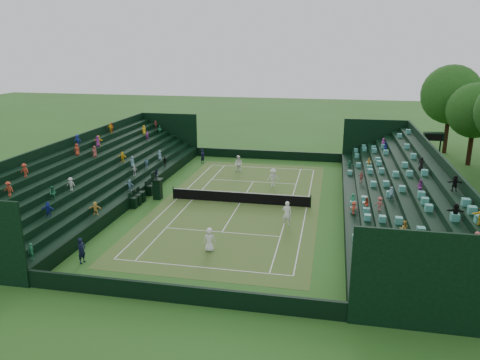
% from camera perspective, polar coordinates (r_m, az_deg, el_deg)
% --- Properties ---
extents(ground, '(160.00, 160.00, 0.00)m').
position_cam_1_polar(ground, '(38.79, 0.00, -2.84)').
color(ground, '#2A561B').
rests_on(ground, ground).
extents(court_surface, '(12.97, 26.77, 0.01)m').
position_cam_1_polar(court_surface, '(38.79, 0.00, -2.83)').
color(court_surface, '#306F25').
rests_on(court_surface, ground).
extents(perimeter_wall_north, '(17.17, 0.20, 1.00)m').
position_cam_1_polar(perimeter_wall_north, '(53.73, 3.35, 3.09)').
color(perimeter_wall_north, black).
rests_on(perimeter_wall_north, ground).
extents(perimeter_wall_south, '(17.17, 0.20, 1.00)m').
position_cam_1_polar(perimeter_wall_south, '(24.54, -7.56, -13.61)').
color(perimeter_wall_south, black).
rests_on(perimeter_wall_south, ground).
extents(perimeter_wall_east, '(0.20, 31.77, 1.00)m').
position_cam_1_polar(perimeter_wall_east, '(37.96, 12.67, -2.88)').
color(perimeter_wall_east, black).
rests_on(perimeter_wall_east, ground).
extents(perimeter_wall_west, '(0.20, 31.77, 1.00)m').
position_cam_1_polar(perimeter_wall_west, '(41.07, -11.69, -1.36)').
color(perimeter_wall_west, black).
rests_on(perimeter_wall_west, ground).
extents(north_grandstand, '(6.60, 32.00, 4.90)m').
position_cam_1_polar(north_grandstand, '(38.01, 19.07, -1.70)').
color(north_grandstand, black).
rests_on(north_grandstand, ground).
extents(south_grandstand, '(6.60, 32.00, 4.90)m').
position_cam_1_polar(south_grandstand, '(42.56, -16.96, 0.35)').
color(south_grandstand, black).
rests_on(south_grandstand, ground).
extents(tennis_net, '(11.67, 0.10, 1.06)m').
position_cam_1_polar(tennis_net, '(38.62, 0.00, -2.10)').
color(tennis_net, black).
rests_on(tennis_net, ground).
extents(scoreboard_tower, '(2.00, 1.00, 3.70)m').
position_cam_1_polar(scoreboard_tower, '(53.85, 22.53, 4.78)').
color(scoreboard_tower, black).
rests_on(scoreboard_tower, ground).
extents(umpire_chair, '(0.83, 0.83, 2.62)m').
position_cam_1_polar(umpire_chair, '(40.15, -10.05, -0.75)').
color(umpire_chair, black).
rests_on(umpire_chair, ground).
extents(courtside_chairs, '(0.59, 5.55, 1.27)m').
position_cam_1_polar(courtside_chairs, '(40.64, -11.47, -1.56)').
color(courtside_chairs, black).
rests_on(courtside_chairs, ground).
extents(player_near_west, '(0.80, 0.55, 1.57)m').
position_cam_1_polar(player_near_west, '(29.81, -3.73, -7.28)').
color(player_near_west, white).
rests_on(player_near_west, ground).
extents(player_near_east, '(0.72, 0.50, 1.87)m').
position_cam_1_polar(player_near_east, '(33.92, 5.75, -4.09)').
color(player_near_east, white).
rests_on(player_near_east, ground).
extents(player_far_west, '(1.05, 0.96, 1.76)m').
position_cam_1_polar(player_far_west, '(47.91, -0.16, 1.97)').
color(player_far_west, white).
rests_on(player_far_west, ground).
extents(player_far_east, '(1.20, 0.85, 1.69)m').
position_cam_1_polar(player_far_east, '(43.23, 4.06, 0.30)').
color(player_far_east, white).
rests_on(player_far_east, ground).
extents(line_judge_north, '(0.57, 0.68, 1.58)m').
position_cam_1_polar(line_judge_north, '(51.78, -4.58, 2.89)').
color(line_judge_north, black).
rests_on(line_judge_north, ground).
extents(line_judge_south, '(0.49, 0.65, 1.59)m').
position_cam_1_polar(line_judge_south, '(29.80, -18.74, -8.15)').
color(line_judge_south, black).
rests_on(line_judge_south, ground).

